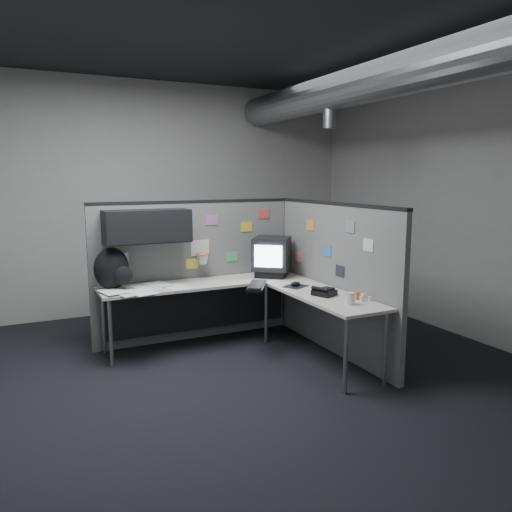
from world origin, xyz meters
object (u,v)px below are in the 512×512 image
desk (235,295)px  backpack (113,269)px  keyboard (257,286)px  monitor (272,256)px  phone (324,292)px

desk → backpack: bearing=163.7°
keyboard → desk: bearing=113.4°
desk → backpack: 1.32m
keyboard → monitor: bearing=35.5°
keyboard → phone: size_ratio=1.91×
monitor → phone: monitor is taller
monitor → backpack: 1.82m
desk → phone: (0.61, -0.83, 0.15)m
keyboard → backpack: 1.52m
desk → phone: 1.04m
monitor → backpack: bearing=170.4°
monitor → desk: bearing=-162.5°
phone → keyboard: bearing=113.4°
monitor → keyboard: 0.69m
keyboard → phone: bearing=-66.5°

